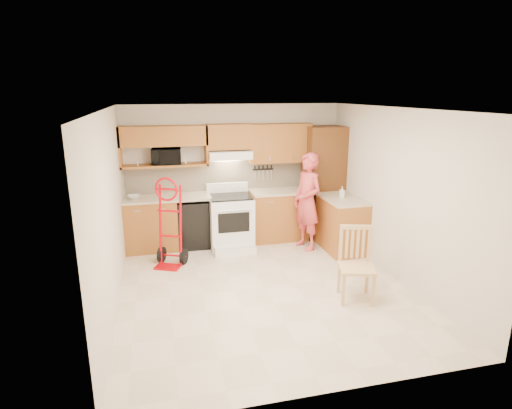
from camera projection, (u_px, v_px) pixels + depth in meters
name	position (u px, v px, depth m)	size (l,w,h in m)	color
floor	(264.00, 288.00, 6.01)	(4.00, 4.50, 0.02)	beige
ceiling	(265.00, 108.00, 5.35)	(4.00, 4.50, 0.02)	white
wall_back	(234.00, 173.00, 7.80)	(4.00, 0.02, 2.50)	beige
wall_front	(332.00, 270.00, 3.56)	(4.00, 0.02, 2.50)	beige
wall_left	(109.00, 213.00, 5.22)	(0.02, 4.50, 2.50)	beige
wall_right	(397.00, 195.00, 6.13)	(0.02, 4.50, 2.50)	beige
backsplash	(234.00, 176.00, 7.79)	(3.92, 0.03, 0.55)	beige
lower_cab_left	(151.00, 225.00, 7.36)	(0.90, 0.60, 0.90)	brown
dishwasher	(194.00, 223.00, 7.54)	(0.60, 0.60, 0.85)	black
lower_cab_right	(281.00, 215.00, 7.90)	(1.14, 0.60, 0.90)	brown
countertop_left	(167.00, 198.00, 7.31)	(1.50, 0.63, 0.04)	#C1B292
countertop_right	(281.00, 191.00, 7.78)	(1.14, 0.63, 0.04)	#C1B292
cab_return_right	(341.00, 225.00, 7.35)	(0.60, 1.00, 0.90)	brown
countertop_return	(343.00, 199.00, 7.23)	(0.63, 1.00, 0.04)	#C1B292
pantry_tall	(323.00, 182.00, 7.93)	(0.70, 0.60, 2.10)	#5C3310
upper_cab_left	(163.00, 136.00, 7.16)	(1.50, 0.33, 0.34)	brown
upper_shelf_mw	(165.00, 165.00, 7.29)	(1.50, 0.33, 0.04)	brown
upper_cab_center	(228.00, 137.00, 7.42)	(0.76, 0.33, 0.44)	brown
upper_cab_right	(280.00, 143.00, 7.68)	(1.14, 0.33, 0.70)	brown
range_hood	(229.00, 154.00, 7.44)	(0.76, 0.46, 0.14)	white
knife_strip	(263.00, 173.00, 7.87)	(0.40, 0.05, 0.29)	black
microwave	(166.00, 156.00, 7.26)	(0.50, 0.34, 0.28)	black
range	(231.00, 218.00, 7.40)	(0.76, 0.99, 1.11)	white
person	(307.00, 202.00, 7.30)	(0.62, 0.41, 1.71)	#CC4145
hand_truck	(168.00, 227.00, 6.59)	(0.51, 0.47, 1.30)	#C3040D
dining_chair	(357.00, 265.00, 5.53)	(0.44, 0.48, 0.99)	tan
soap_bottle	(342.00, 192.00, 7.24)	(0.09, 0.09, 0.19)	white
bowl	(134.00, 197.00, 7.17)	(0.23, 0.23, 0.06)	white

